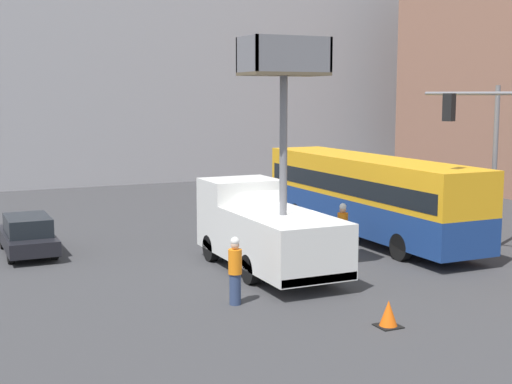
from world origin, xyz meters
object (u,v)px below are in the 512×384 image
road_worker_directing (343,229)px  traffic_cone_near_truck (388,314)px  utility_truck (266,225)px  traffic_light_pole (480,141)px  road_worker_near_truck (235,271)px  city_bus (367,191)px  parked_car_curbside (28,235)px

road_worker_directing → traffic_cone_near_truck: size_ratio=2.84×
utility_truck → road_worker_directing: (3.48, 0.86, -0.57)m
traffic_light_pole → road_worker_near_truck: traffic_light_pole is taller
road_worker_directing → traffic_cone_near_truck: bearing=-121.6°
road_worker_directing → city_bus: bearing=33.8°
road_worker_near_truck → traffic_cone_near_truck: (2.75, -3.37, -0.65)m
traffic_cone_near_truck → traffic_light_pole: bearing=35.0°
traffic_light_pole → road_worker_directing: size_ratio=3.18×
traffic_light_pole → road_worker_near_truck: (-10.15, -1.80, -3.21)m
road_worker_near_truck → parked_car_curbside: road_worker_near_truck is taller
city_bus → traffic_light_pole: size_ratio=2.01×
utility_truck → traffic_cone_near_truck: 6.55m
traffic_light_pole → traffic_cone_near_truck: 9.82m
road_worker_directing → traffic_cone_near_truck: 7.95m
road_worker_near_truck → traffic_cone_near_truck: road_worker_near_truck is taller
road_worker_near_truck → road_worker_directing: size_ratio=0.99×
city_bus → traffic_cone_near_truck: bearing=134.7°
city_bus → road_worker_near_truck: city_bus is taller
utility_truck → city_bus: size_ratio=0.61×
traffic_cone_near_truck → road_worker_near_truck: bearing=129.2°
utility_truck → traffic_light_pole: bearing=-9.1°
utility_truck → traffic_cone_near_truck: bearing=-86.9°
road_worker_near_truck → parked_car_curbside: (-4.41, 8.94, -0.24)m
utility_truck → road_worker_directing: size_ratio=3.89×
parked_car_curbside → road_worker_near_truck: bearing=-63.8°
parked_car_curbside → traffic_cone_near_truck: bearing=-59.8°
traffic_light_pole → road_worker_near_truck: bearing=-169.9°
road_worker_directing → parked_car_curbside: 11.45m
road_worker_near_truck → road_worker_directing: road_worker_directing is taller
utility_truck → road_worker_directing: bearing=13.8°
traffic_light_pole → traffic_cone_near_truck: (-7.40, -5.18, -3.86)m
road_worker_near_truck → traffic_light_pole: bearing=-173.1°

